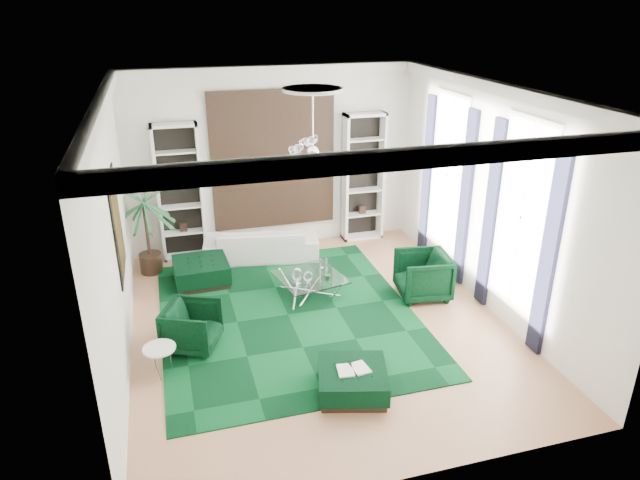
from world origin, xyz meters
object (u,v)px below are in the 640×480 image
object	(u,v)px
ottoman_front	(353,381)
coffee_table	(310,286)
palm	(145,216)
armchair_right	(423,275)
ottoman_side	(201,272)
side_table	(161,361)
sofa	(261,243)
armchair_left	(192,327)

from	to	relation	value
ottoman_front	coffee_table	bearing A→B (deg)	86.73
palm	ottoman_front	bearing A→B (deg)	-60.72
armchair_right	ottoman_side	distance (m)	4.13
armchair_right	ottoman_front	size ratio (longest dim) A/B	0.98
coffee_table	palm	size ratio (longest dim) A/B	0.47
side_table	palm	size ratio (longest dim) A/B	0.20
ottoman_side	palm	world-z (taller)	palm
armchair_right	coffee_table	xyz separation A→B (m)	(-1.94, 0.58, -0.22)
coffee_table	ottoman_front	size ratio (longest dim) A/B	1.20
side_table	coffee_table	bearing A→B (deg)	32.98
sofa	coffee_table	bearing A→B (deg)	116.07
ottoman_side	palm	distance (m)	1.52
palm	side_table	bearing A→B (deg)	-88.37
ottoman_front	palm	xyz separation A→B (m)	(-2.60, 4.64, 1.00)
sofa	ottoman_front	bearing A→B (deg)	104.09
armchair_right	ottoman_side	world-z (taller)	armchair_right
side_table	sofa	bearing A→B (deg)	59.36
armchair_right	coffee_table	bearing A→B (deg)	-98.61
armchair_left	palm	bearing A→B (deg)	35.46
armchair_left	ottoman_front	world-z (taller)	armchair_left
armchair_right	armchair_left	bearing A→B (deg)	-74.41
armchair_left	side_table	bearing A→B (deg)	164.63
ottoman_side	armchair_left	bearing A→B (deg)	-98.42
ottoman_side	ottoman_front	world-z (taller)	ottoman_side
sofa	armchair_right	bearing A→B (deg)	145.26
sofa	palm	distance (m)	2.37
ottoman_front	side_table	distance (m)	2.74
armchair_left	armchair_right	world-z (taller)	armchair_right
sofa	armchair_left	bearing A→B (deg)	70.71
armchair_right	side_table	distance (m)	4.75
armchair_right	ottoman_side	xyz separation A→B (m)	(-3.79, 1.62, -0.19)
sofa	coffee_table	xyz separation A→B (m)	(0.55, -1.84, -0.15)
ottoman_side	coffee_table	bearing A→B (deg)	-29.38
coffee_table	armchair_left	bearing A→B (deg)	-152.58
armchair_left	armchair_right	distance (m)	4.15
ottoman_front	armchair_right	bearing A→B (deg)	47.20
ottoman_front	ottoman_side	bearing A→B (deg)	113.40
ottoman_side	ottoman_front	size ratio (longest dim) A/B	1.07
palm	ottoman_side	bearing A→B (deg)	-38.98
palm	armchair_left	bearing A→B (deg)	-78.47
coffee_table	side_table	size ratio (longest dim) A/B	2.39
armchair_right	side_table	bearing A→B (deg)	-67.97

